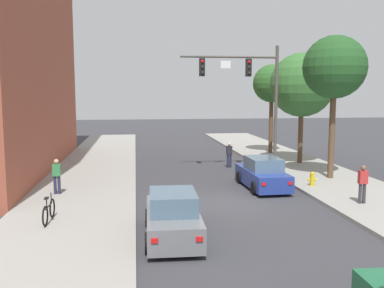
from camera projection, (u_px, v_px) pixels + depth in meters
The scene contains 14 objects.
ground_plane at pixel (227, 202), 18.58m from camera, with size 120.00×120.00×0.00m, color #38383D.
sidewalk_left at pixel (76, 206), 17.71m from camera, with size 5.00×60.00×0.15m, color #99968E.
sidewalk_right at pixel (364, 196), 19.44m from camera, with size 5.00×60.00×0.15m, color #99968E.
traffic_signal_mast at pixel (250, 85), 25.31m from camera, with size 5.99×0.38×7.50m.
car_lead_blue at pixel (262, 174), 21.22m from camera, with size 1.92×4.28×1.60m.
car_following_grey at pixel (173, 217), 13.89m from camera, with size 1.93×4.29×1.60m.
pedestrian_sidewalk_left_walker at pixel (57, 175), 19.36m from camera, with size 0.36×0.22×1.64m.
pedestrian_crossing_road at pixel (229, 154), 27.16m from camera, with size 0.36×0.22×1.64m.
pedestrian_sidewalk_right_walker at pixel (363, 182), 17.71m from camera, with size 0.36×0.22×1.64m.
bicycle_leaning at pixel (49, 211), 15.22m from camera, with size 0.14×1.77×0.98m.
fire_hydrant at pixel (312, 179), 21.19m from camera, with size 0.48×0.24×0.72m.
street_tree_nearest at pixel (334, 68), 22.50m from camera, with size 3.39×3.39×7.74m.
street_tree_second at pixel (302, 85), 27.58m from camera, with size 4.22×4.22×7.31m.
street_tree_third at pixel (272, 84), 32.41m from camera, with size 2.92×2.92×6.86m.
Camera 1 is at (-3.95, -17.77, 4.80)m, focal length 39.24 mm.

